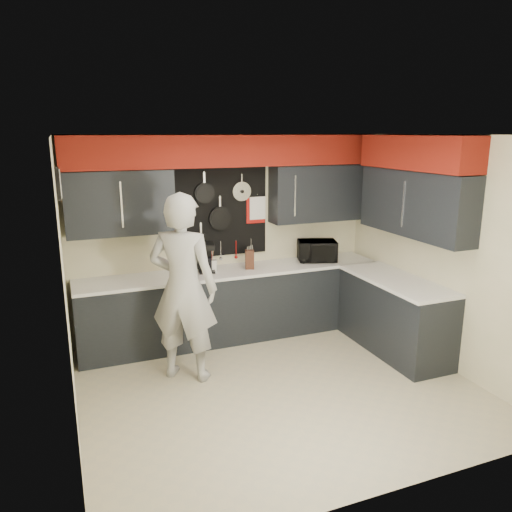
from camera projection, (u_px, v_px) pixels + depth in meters
name	position (u px, v px, depth m)	size (l,w,h in m)	color
ground	(278.00, 387.00, 5.27)	(4.00, 4.00, 0.00)	#B4AC8C
back_wall_assembly	(229.00, 183.00, 6.23)	(4.00, 0.36, 2.60)	beige
right_wall_assembly	(419.00, 193.00, 5.70)	(0.36, 3.50, 2.60)	beige
left_wall_assembly	(66.00, 288.00, 4.25)	(0.05, 3.50, 2.60)	beige
base_cabinets	(278.00, 307.00, 6.36)	(3.95, 2.20, 0.92)	black
microwave	(317.00, 251.00, 6.76)	(0.50, 0.34, 0.28)	black
knife_block	(250.00, 259.00, 6.38)	(0.11, 0.11, 0.24)	#341B10
utensil_crock	(213.00, 266.00, 6.27)	(0.11, 0.11, 0.15)	white
coffee_maker	(206.00, 257.00, 6.24)	(0.24, 0.28, 0.36)	black
person	(183.00, 288.00, 5.28)	(0.75, 0.49, 2.04)	#9E9E9C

